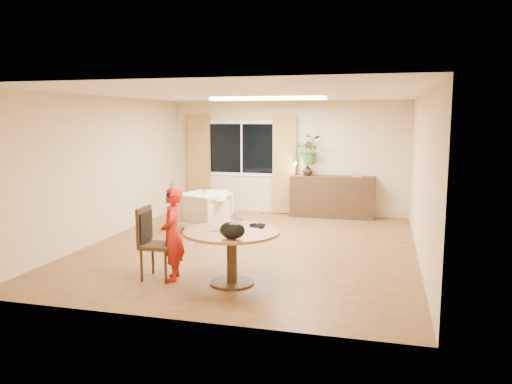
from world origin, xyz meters
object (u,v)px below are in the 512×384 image
Objects in this scene: dining_chair at (159,243)px; child at (172,234)px; dining_table at (232,242)px; sideboard at (332,197)px; armchair at (205,211)px.

child is (0.20, 0.02, 0.14)m from dining_chair.
sideboard reaches higher than dining_table.
dining_table is at bearing 1.50° from dining_chair.
armchair is 0.46× the size of sideboard.
armchair reaches higher than dining_table.
child reaches higher than dining_table.
sideboard is at bearing -120.78° from armchair.
dining_chair reaches higher than dining_table.
dining_chair reaches higher than sideboard.
dining_chair is at bearing -100.87° from child.
sideboard is (1.85, 4.99, -0.03)m from dining_chair.
sideboard is (2.29, 1.99, 0.08)m from armchair.
sideboard reaches higher than armchair.
child is 3.06m from armchair.
child is 5.24m from sideboard.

